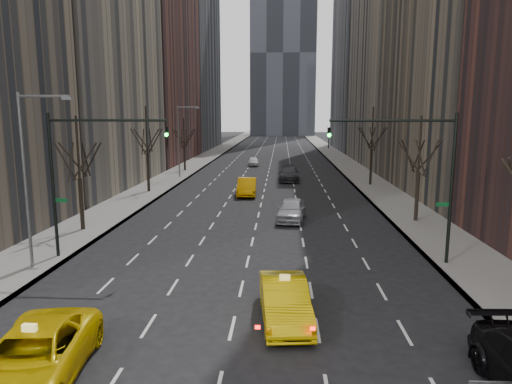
# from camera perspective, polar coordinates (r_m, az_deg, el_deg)

# --- Properties ---
(sidewalk_left) EXTENTS (4.50, 320.00, 0.15)m
(sidewalk_left) POSITION_cam_1_polar(r_m,az_deg,el_deg) (83.83, -6.48, 4.17)
(sidewalk_left) COLOR slate
(sidewalk_left) RESTS_ON ground
(sidewalk_right) EXTENTS (4.50, 320.00, 0.15)m
(sidewalk_right) POSITION_cam_1_polar(r_m,az_deg,el_deg) (83.29, 10.42, 4.03)
(sidewalk_right) COLOR slate
(sidewalk_right) RESTS_ON ground
(bld_left_far) EXTENTS (14.00, 28.00, 44.00)m
(bld_left_far) POSITION_cam_1_polar(r_m,az_deg,el_deg) (82.83, -13.97, 19.11)
(bld_left_far) COLOR brown
(bld_left_far) RESTS_ON ground
(bld_left_deep) EXTENTS (14.00, 30.00, 60.00)m
(bld_left_deep) POSITION_cam_1_polar(r_m,az_deg,el_deg) (112.88, -9.38, 20.78)
(bld_left_deep) COLOR slate
(bld_left_deep) RESTS_ON ground
(bld_right_far) EXTENTS (14.00, 28.00, 50.00)m
(bld_right_far) POSITION_cam_1_polar(r_m,az_deg,el_deg) (80.54, 18.60, 21.35)
(bld_right_far) COLOR gray
(bld_right_far) RESTS_ON ground
(bld_right_deep) EXTENTS (14.00, 30.00, 58.00)m
(bld_right_deep) POSITION_cam_1_polar(r_m,az_deg,el_deg) (111.02, 14.27, 20.28)
(bld_right_deep) COLOR slate
(bld_right_deep) RESTS_ON ground
(tree_lw_b) EXTENTS (3.36, 3.50, 7.82)m
(tree_lw_b) POSITION_cam_1_polar(r_m,az_deg,el_deg) (33.54, -21.17, 1.58)
(tree_lw_b) COLOR black
(tree_lw_b) RESTS_ON ground
(tree_lw_c) EXTENTS (3.36, 3.50, 8.74)m
(tree_lw_c) POSITION_cam_1_polar(r_m,az_deg,el_deg) (48.44, -13.42, 4.66)
(tree_lw_c) COLOR black
(tree_lw_c) RESTS_ON ground
(tree_lw_d) EXTENTS (3.36, 3.50, 7.36)m
(tree_lw_d) POSITION_cam_1_polar(r_m,az_deg,el_deg) (65.87, -8.95, 5.66)
(tree_lw_d) COLOR black
(tree_lw_d) RESTS_ON ground
(tree_rw_b) EXTENTS (3.36, 3.50, 7.82)m
(tree_rw_b) POSITION_cam_1_polar(r_m,az_deg,el_deg) (35.99, 19.63, 2.18)
(tree_rw_b) COLOR black
(tree_rw_b) RESTS_ON ground
(tree_rw_c) EXTENTS (3.36, 3.50, 8.74)m
(tree_rw_c) POSITION_cam_1_polar(r_m,az_deg,el_deg) (53.38, 14.25, 5.07)
(tree_rw_c) COLOR black
(tree_rw_c) RESTS_ON ground
(traffic_mast_left) EXTENTS (6.69, 0.39, 8.00)m
(traffic_mast_left) POSITION_cam_1_polar(r_m,az_deg,el_deg) (26.72, -21.00, 3.50)
(traffic_mast_left) COLOR black
(traffic_mast_left) RESTS_ON ground
(traffic_mast_right) EXTENTS (6.69, 0.39, 8.00)m
(traffic_mast_right) POSITION_cam_1_polar(r_m,az_deg,el_deg) (25.44, 19.86, 3.29)
(traffic_mast_right) COLOR black
(traffic_mast_right) RESTS_ON ground
(streetlight_near) EXTENTS (2.83, 0.22, 9.00)m
(streetlight_near) POSITION_cam_1_polar(r_m,az_deg,el_deg) (25.72, -26.35, 3.21)
(streetlight_near) COLOR slate
(streetlight_near) RESTS_ON ground
(streetlight_far) EXTENTS (2.83, 0.22, 9.00)m
(streetlight_far) POSITION_cam_1_polar(r_m,az_deg,el_deg) (58.68, -9.32, 7.18)
(streetlight_far) COLOR slate
(streetlight_far) RESTS_ON ground
(taxi_suv) EXTENTS (3.46, 6.36, 1.69)m
(taxi_suv) POSITION_cam_1_polar(r_m,az_deg,el_deg) (16.08, -26.15, -18.09)
(taxi_suv) COLOR #DDB804
(taxi_suv) RESTS_ON ground
(taxi_sedan) EXTENTS (2.27, 5.21, 1.67)m
(taxi_sedan) POSITION_cam_1_polar(r_m,az_deg,el_deg) (18.52, 3.60, -13.34)
(taxi_sedan) COLOR #D5AF04
(taxi_sedan) RESTS_ON ground
(silver_sedan_ahead) EXTENTS (2.56, 5.17, 1.70)m
(silver_sedan_ahead) POSITION_cam_1_polar(r_m,az_deg,el_deg) (35.13, 4.45, -2.20)
(silver_sedan_ahead) COLOR #A7A9AF
(silver_sedan_ahead) RESTS_ON ground
(far_taxi) EXTENTS (2.00, 5.28, 1.72)m
(far_taxi) POSITION_cam_1_polar(r_m,az_deg,el_deg) (45.92, -1.15, 0.66)
(far_taxi) COLOR #FFA905
(far_taxi) RESTS_ON ground
(far_suv_grey) EXTENTS (2.49, 6.04, 1.75)m
(far_suv_grey) POSITION_cam_1_polar(r_m,az_deg,el_deg) (56.19, 4.13, 2.31)
(far_suv_grey) COLOR #333338
(far_suv_grey) RESTS_ON ground
(far_car_white) EXTENTS (1.91, 4.21, 1.40)m
(far_car_white) POSITION_cam_1_polar(r_m,az_deg,el_deg) (72.26, -0.34, 3.85)
(far_car_white) COLOR white
(far_car_white) RESTS_ON ground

